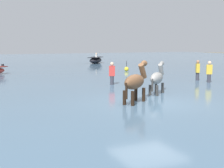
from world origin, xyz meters
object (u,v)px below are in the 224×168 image
at_px(boat_distant_west, 96,60).
at_px(person_onlooker_left, 209,74).
at_px(person_spectator_far, 198,73).
at_px(channel_buoy, 126,69).
at_px(horse_trailing_grey, 157,79).
at_px(horse_lead_bay, 135,83).
at_px(person_wading_mid, 112,76).

distance_m(boat_distant_west, person_onlooker_left, 18.54).
bearing_deg(person_spectator_far, person_onlooker_left, -92.97).
bearing_deg(person_onlooker_left, channel_buoy, 96.62).
bearing_deg(person_onlooker_left, person_spectator_far, 87.03).
bearing_deg(horse_trailing_grey, horse_lead_bay, -143.96).
relative_size(boat_distant_west, person_wading_mid, 1.92).
height_order(boat_distant_west, person_spectator_far, person_spectator_far).
bearing_deg(horse_trailing_grey, channel_buoy, 69.21).
distance_m(person_onlooker_left, person_spectator_far, 1.04).
distance_m(horse_lead_bay, person_spectator_far, 8.16).
bearing_deg(horse_lead_bay, boat_distant_west, 71.69).
height_order(horse_lead_bay, person_onlooker_left, horse_lead_bay).
bearing_deg(person_onlooker_left, person_wading_mid, 164.71).
bearing_deg(boat_distant_west, channel_buoy, -98.26).
height_order(boat_distant_west, person_wading_mid, person_wading_mid).
xyz_separation_m(person_wading_mid, person_spectator_far, (5.46, -0.44, 0.00)).
bearing_deg(horse_lead_bay, horse_trailing_grey, 36.04).
height_order(horse_lead_bay, person_wading_mid, horse_lead_bay).
distance_m(person_wading_mid, person_onlooker_left, 5.60).
distance_m(horse_trailing_grey, person_onlooker_left, 5.35).
bearing_deg(channel_buoy, horse_lead_bay, -116.27).
xyz_separation_m(horse_trailing_grey, person_onlooker_left, (4.90, 2.12, -0.21)).
bearing_deg(horse_trailing_grey, person_wading_mid, 97.92).
bearing_deg(person_wading_mid, person_spectator_far, -4.57).
height_order(person_onlooker_left, person_spectator_far, same).
bearing_deg(person_spectator_far, horse_trailing_grey, -147.44).
bearing_deg(boat_distant_west, person_onlooker_left, -91.65).
xyz_separation_m(horse_lead_bay, person_wading_mid, (1.34, 4.94, -0.29)).
xyz_separation_m(horse_lead_bay, person_onlooker_left, (6.74, 3.46, -0.29)).
bearing_deg(person_spectator_far, boat_distant_west, 88.43).
height_order(horse_lead_bay, boat_distant_west, horse_lead_bay).
relative_size(horse_trailing_grey, channel_buoy, 2.26).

